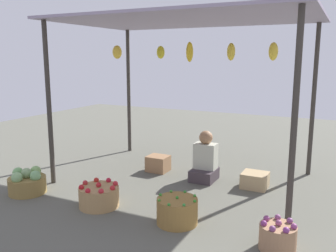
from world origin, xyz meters
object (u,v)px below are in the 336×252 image
object	(u,v)px
basket_green_chilies	(177,211)
basket_red_apples	(99,196)
basket_purple_onions	(278,237)
wooden_crate_stacked_rear	(158,163)
wooden_crate_near_vendor	(255,180)
vendor_person	(205,161)
basket_cabbages	(27,183)

from	to	relation	value
basket_green_chilies	basket_red_apples	bearing A→B (deg)	-179.55
basket_red_apples	basket_green_chilies	distance (m)	1.10
basket_purple_onions	wooden_crate_stacked_rear	bearing A→B (deg)	142.69
basket_red_apples	wooden_crate_near_vendor	distance (m)	2.27
wooden_crate_near_vendor	basket_red_apples	bearing A→B (deg)	-135.88
vendor_person	wooden_crate_near_vendor	xyz separation A→B (m)	(0.79, 0.00, -0.19)
basket_cabbages	basket_green_chilies	distance (m)	2.30
basket_cabbages	basket_purple_onions	distance (m)	3.45
basket_red_apples	wooden_crate_stacked_rear	size ratio (longest dim) A/B	1.49
basket_red_apples	wooden_crate_near_vendor	xyz separation A→B (m)	(1.63, 1.58, -0.03)
basket_green_chilies	wooden_crate_stacked_rear	world-z (taller)	basket_green_chilies
basket_purple_onions	basket_cabbages	bearing A→B (deg)	179.87
basket_cabbages	basket_red_apples	world-z (taller)	basket_cabbages
vendor_person	basket_cabbages	xyz separation A→B (m)	(-2.04, -1.65, -0.15)
vendor_person	basket_green_chilies	xyz separation A→B (m)	(0.26, -1.57, -0.15)
vendor_person	wooden_crate_stacked_rear	distance (m)	0.88
basket_cabbages	wooden_crate_stacked_rear	size ratio (longest dim) A/B	1.49
vendor_person	basket_purple_onions	xyz separation A→B (m)	(1.40, -1.66, -0.16)
vendor_person	basket_cabbages	world-z (taller)	vendor_person
basket_cabbages	basket_purple_onions	xyz separation A→B (m)	(3.45, -0.01, -0.01)
basket_green_chilies	basket_purple_onions	size ratio (longest dim) A/B	1.30
basket_purple_onions	wooden_crate_near_vendor	size ratio (longest dim) A/B	0.99
basket_cabbages	basket_red_apples	size ratio (longest dim) A/B	1.01
basket_red_apples	basket_purple_onions	world-z (taller)	basket_red_apples
basket_purple_onions	wooden_crate_near_vendor	distance (m)	1.77
wooden_crate_near_vendor	wooden_crate_stacked_rear	size ratio (longest dim) A/B	1.07
basket_green_chilies	wooden_crate_near_vendor	xyz separation A→B (m)	(0.53, 1.57, -0.04)
wooden_crate_near_vendor	wooden_crate_stacked_rear	distance (m)	1.65
basket_cabbages	wooden_crate_near_vendor	world-z (taller)	basket_cabbages
vendor_person	basket_red_apples	bearing A→B (deg)	-118.19
vendor_person	basket_green_chilies	distance (m)	1.60
vendor_person	basket_red_apples	size ratio (longest dim) A/B	1.52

